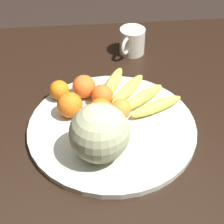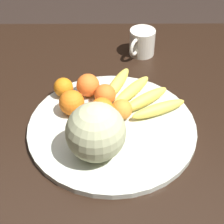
% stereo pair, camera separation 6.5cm
% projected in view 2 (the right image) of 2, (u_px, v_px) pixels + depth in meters
% --- Properties ---
extents(kitchen_table, '(1.59, 1.11, 0.77)m').
position_uv_depth(kitchen_table, '(94.00, 137.00, 1.15)').
color(kitchen_table, black).
rests_on(kitchen_table, ground_plane).
extents(fruit_bowl, '(0.47, 0.47, 0.02)m').
position_uv_depth(fruit_bowl, '(112.00, 127.00, 1.04)').
color(fruit_bowl, beige).
rests_on(fruit_bowl, kitchen_table).
extents(melon, '(0.15, 0.15, 0.15)m').
position_uv_depth(melon, '(96.00, 132.00, 0.91)').
color(melon, '#B2B789').
rests_on(melon, fruit_bowl).
extents(banana_bunch, '(0.25, 0.25, 0.04)m').
position_uv_depth(banana_bunch, '(137.00, 95.00, 1.11)').
color(banana_bunch, '#473819').
rests_on(banana_bunch, fruit_bowl).
extents(orange_front_left, '(0.07, 0.07, 0.07)m').
position_uv_depth(orange_front_left, '(72.00, 103.00, 1.05)').
color(orange_front_left, orange).
rests_on(orange_front_left, fruit_bowl).
extents(orange_front_right, '(0.07, 0.07, 0.07)m').
position_uv_depth(orange_front_right, '(102.00, 110.00, 1.03)').
color(orange_front_right, orange).
rests_on(orange_front_right, fruit_bowl).
extents(orange_mid_center, '(0.07, 0.07, 0.07)m').
position_uv_depth(orange_mid_center, '(88.00, 85.00, 1.12)').
color(orange_mid_center, orange).
rests_on(orange_mid_center, fruit_bowl).
extents(orange_back_left, '(0.06, 0.06, 0.06)m').
position_uv_depth(orange_back_left, '(63.00, 87.00, 1.12)').
color(orange_back_left, orange).
rests_on(orange_back_left, fruit_bowl).
extents(orange_back_right, '(0.06, 0.06, 0.06)m').
position_uv_depth(orange_back_right, '(105.00, 95.00, 1.09)').
color(orange_back_right, orange).
rests_on(orange_back_right, fruit_bowl).
extents(orange_top_small, '(0.06, 0.06, 0.06)m').
position_uv_depth(orange_top_small, '(122.00, 109.00, 1.04)').
color(orange_top_small, orange).
rests_on(orange_top_small, fruit_bowl).
extents(produce_tag, '(0.08, 0.03, 0.00)m').
position_uv_depth(produce_tag, '(95.00, 108.00, 1.09)').
color(produce_tag, white).
rests_on(produce_tag, fruit_bowl).
extents(ceramic_mug, '(0.09, 0.11, 0.09)m').
position_uv_depth(ceramic_mug, '(142.00, 42.00, 1.31)').
color(ceramic_mug, beige).
rests_on(ceramic_mug, kitchen_table).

